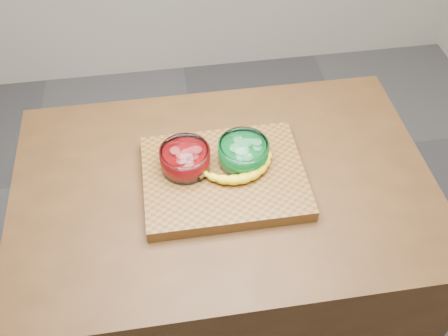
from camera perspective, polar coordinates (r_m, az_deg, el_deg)
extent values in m
plane|color=#525156|center=(2.19, 0.00, -16.95)|extent=(3.50, 3.50, 0.00)
cube|color=#482C15|center=(1.79, 0.00, -10.92)|extent=(1.20, 0.80, 0.90)
cube|color=brown|center=(1.41, 0.00, -1.08)|extent=(0.45, 0.35, 0.04)
cylinder|color=white|center=(1.39, -4.46, 1.07)|extent=(0.14, 0.14, 0.07)
cylinder|color=#B0090C|center=(1.39, -4.44, 0.82)|extent=(0.12, 0.12, 0.04)
cylinder|color=#DF4647|center=(1.37, -4.50, 1.60)|extent=(0.11, 0.11, 0.02)
cylinder|color=white|center=(1.40, 2.21, 1.76)|extent=(0.14, 0.14, 0.07)
cylinder|color=#0D8B31|center=(1.40, 2.20, 1.50)|extent=(0.12, 0.12, 0.04)
cylinder|color=#65D87A|center=(1.38, 2.23, 2.29)|extent=(0.11, 0.11, 0.02)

